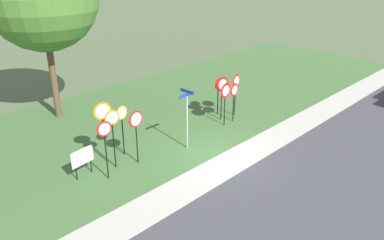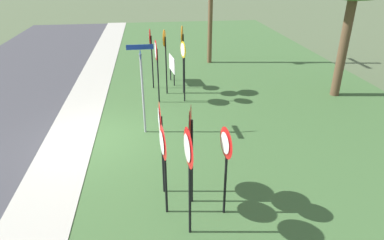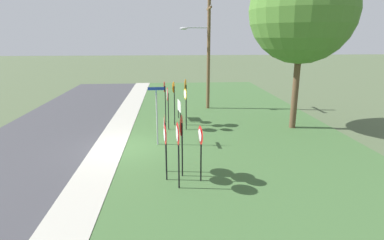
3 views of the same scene
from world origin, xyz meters
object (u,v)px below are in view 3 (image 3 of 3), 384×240
at_px(stop_sign_far_left, 186,101).
at_px(yield_sign_far_right, 165,139).
at_px(stop_sign_near_left, 174,94).
at_px(yield_sign_near_right, 164,129).
at_px(stop_sign_near_right, 165,93).
at_px(stop_sign_far_right, 168,99).
at_px(yield_sign_near_left, 181,131).
at_px(yield_sign_center, 200,141).
at_px(street_name_post, 157,111).
at_px(stop_sign_far_center, 186,92).
at_px(notice_board, 179,107).
at_px(oak_tree_left, 302,10).
at_px(utility_pole, 207,49).
at_px(yield_sign_far_left, 178,140).

height_order(stop_sign_far_left, yield_sign_far_right, stop_sign_far_left).
bearing_deg(stop_sign_far_left, stop_sign_near_left, -156.04).
height_order(stop_sign_far_left, yield_sign_near_right, stop_sign_far_left).
height_order(stop_sign_near_right, stop_sign_far_right, stop_sign_near_right).
xyz_separation_m(stop_sign_near_left, yield_sign_near_left, (7.22, 0.13, -0.08)).
bearing_deg(stop_sign_near_left, yield_sign_near_right, 7.18).
height_order(yield_sign_center, street_name_post, street_name_post).
relative_size(stop_sign_far_center, stop_sign_far_right, 1.14).
bearing_deg(stop_sign_near_right, notice_board, 127.62).
bearing_deg(yield_sign_far_right, stop_sign_far_left, 162.78).
bearing_deg(stop_sign_near_left, yield_sign_far_right, 7.76).
relative_size(stop_sign_near_left, oak_tree_left, 0.28).
bearing_deg(street_name_post, yield_sign_near_left, 14.79).
bearing_deg(stop_sign_far_right, stop_sign_far_center, 126.87).
relative_size(yield_sign_far_right, street_name_post, 0.75).
distance_m(stop_sign_near_left, notice_board, 1.78).
bearing_deg(yield_sign_center, stop_sign_far_right, -178.81).
height_order(stop_sign_far_center, utility_pole, utility_pole).
bearing_deg(stop_sign_far_center, street_name_post, -14.34).
relative_size(stop_sign_near_right, yield_sign_near_left, 1.04).
bearing_deg(yield_sign_near_right, stop_sign_far_left, 167.05).
bearing_deg(stop_sign_far_left, stop_sign_near_right, -155.47).
xyz_separation_m(yield_sign_far_right, oak_tree_left, (-6.44, 7.56, 5.05)).
height_order(stop_sign_near_left, yield_sign_center, stop_sign_near_left).
bearing_deg(yield_sign_far_right, yield_sign_near_right, 174.14).
height_order(stop_sign_far_left, yield_sign_far_left, yield_sign_far_left).
bearing_deg(yield_sign_center, yield_sign_far_left, -67.46).
height_order(yield_sign_center, notice_board, yield_sign_center).
height_order(yield_sign_near_right, utility_pole, utility_pole).
height_order(yield_sign_far_right, notice_board, yield_sign_far_right).
xyz_separation_m(stop_sign_far_left, yield_sign_far_right, (6.57, -1.13, -0.10)).
relative_size(yield_sign_near_right, yield_sign_far_left, 0.97).
bearing_deg(utility_pole, stop_sign_near_right, -39.38).
height_order(yield_sign_far_left, yield_sign_far_right, yield_sign_far_left).
bearing_deg(yield_sign_center, street_name_post, -166.59).
xyz_separation_m(stop_sign_far_right, notice_board, (-2.29, 0.74, -0.98)).
relative_size(stop_sign_far_right, yield_sign_far_right, 1.13).
bearing_deg(notice_board, yield_sign_far_right, -13.41).
bearing_deg(yield_sign_far_right, notice_board, 167.14).
relative_size(yield_sign_near_right, street_name_post, 0.82).
xyz_separation_m(stop_sign_far_right, yield_sign_far_right, (6.58, -0.10, -0.19)).
bearing_deg(stop_sign_far_left, yield_sign_center, -9.45).
xyz_separation_m(stop_sign_far_right, yield_sign_center, (6.77, 1.19, -0.22)).
relative_size(stop_sign_far_right, yield_sign_far_left, 1.01).
bearing_deg(yield_sign_far_left, stop_sign_near_right, 177.32).
distance_m(stop_sign_near_right, oak_tree_left, 9.21).
xyz_separation_m(yield_sign_near_left, yield_sign_far_right, (0.29, -0.61, -0.24)).
bearing_deg(stop_sign_near_left, stop_sign_far_right, -10.62).
relative_size(stop_sign_far_center, utility_pole, 0.34).
relative_size(stop_sign_near_right, yield_sign_far_left, 1.05).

